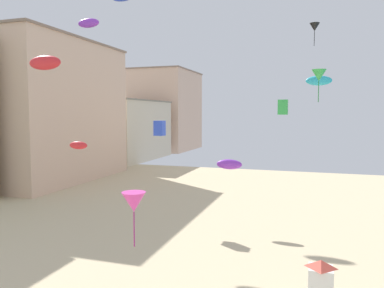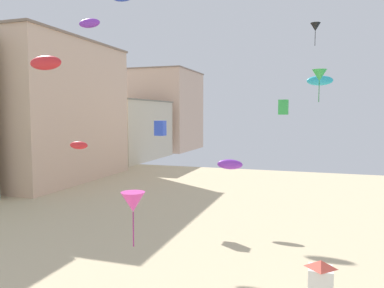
% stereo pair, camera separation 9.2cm
% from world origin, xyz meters
% --- Properties ---
extents(boardwalk_hotel_mid, '(17.84, 22.28, 19.31)m').
position_xyz_m(boardwalk_hotel_mid, '(-26.95, 41.81, 9.66)').
color(boardwalk_hotel_mid, beige).
rests_on(boardwalk_hotel_mid, ground).
extents(boardwalk_hotel_far, '(14.65, 21.50, 12.03)m').
position_xyz_m(boardwalk_hotel_far, '(-26.95, 66.44, 6.02)').
color(boardwalk_hotel_far, beige).
rests_on(boardwalk_hotel_far, ground).
extents(boardwalk_hotel_distant, '(16.83, 19.46, 20.21)m').
position_xyz_m(boardwalk_hotel_distant, '(-26.95, 88.28, 10.11)').
color(boardwalk_hotel_distant, beige).
rests_on(boardwalk_hotel_distant, ground).
extents(lifeguard_stand, '(1.10, 1.10, 2.55)m').
position_xyz_m(lifeguard_stand, '(11.35, 15.89, 1.84)').
color(lifeguard_stand, white).
rests_on(lifeguard_stand, ground).
extents(kite_purple_parafoil, '(2.20, 0.61, 0.85)m').
position_xyz_m(kite_purple_parafoil, '(-9.09, 28.60, 17.63)').
color(kite_purple_parafoil, purple).
extents(kite_black_delta, '(0.79, 0.79, 1.79)m').
position_xyz_m(kite_black_delta, '(10.76, 30.10, 16.18)').
color(kite_black_delta, black).
extents(kite_blue_box, '(0.84, 0.84, 1.31)m').
position_xyz_m(kite_blue_box, '(-2.04, 28.51, 8.02)').
color(kite_blue_box, blue).
extents(kite_green_box, '(0.65, 0.65, 1.03)m').
position_xyz_m(kite_green_box, '(8.83, 24.66, 9.74)').
color(kite_green_box, green).
extents(kite_red_parafoil, '(1.27, 0.35, 0.50)m').
position_xyz_m(kite_red_parafoil, '(-3.06, 17.97, 7.33)').
color(kite_red_parafoil, red).
extents(kite_cyan_parafoil, '(2.47, 0.68, 0.96)m').
position_xyz_m(kite_cyan_parafoil, '(11.25, 37.00, 12.52)').
color(kite_cyan_parafoil, '#2DB7CC').
extents(kite_red_parafoil_2, '(2.50, 0.69, 0.97)m').
position_xyz_m(kite_red_parafoil_2, '(-6.46, 19.30, 12.72)').
color(kite_red_parafoil_2, red).
extents(kite_green_delta, '(0.91, 0.91, 2.06)m').
position_xyz_m(kite_green_delta, '(11.12, 23.38, 11.71)').
color(kite_green_delta, green).
extents(kite_purple_parafoil_2, '(2.14, 0.59, 0.83)m').
position_xyz_m(kite_purple_parafoil_2, '(4.30, 28.28, 5.10)').
color(kite_purple_parafoil_2, purple).
extents(kite_magenta_delta, '(0.90, 0.90, 2.05)m').
position_xyz_m(kite_magenta_delta, '(4.66, 10.26, 6.05)').
color(kite_magenta_delta, '#DB3D9E').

